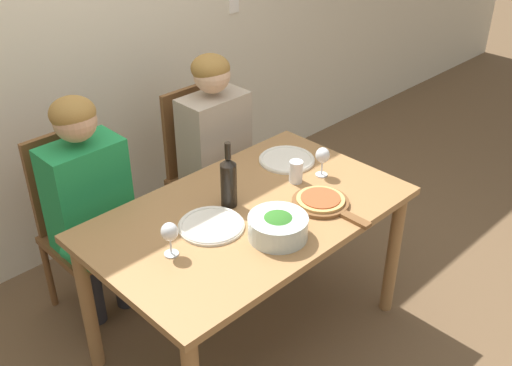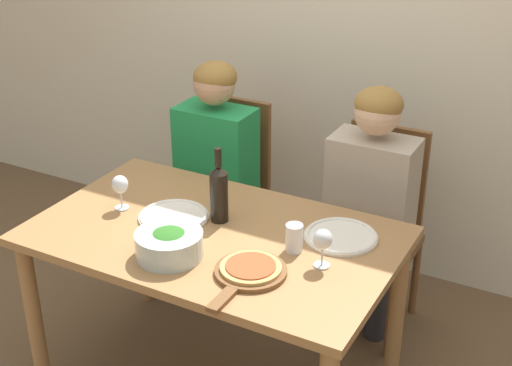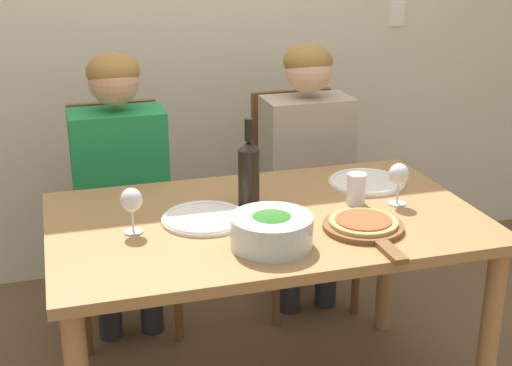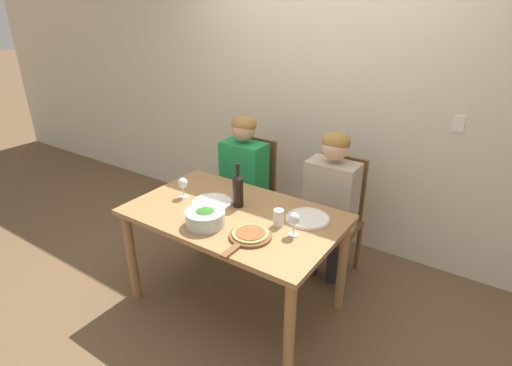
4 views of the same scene
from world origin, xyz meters
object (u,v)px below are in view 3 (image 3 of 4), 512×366
at_px(broccoli_bowl, 272,230).
at_px(dinner_plate_left, 205,218).
at_px(chair_left, 121,212).
at_px(wine_bottle, 249,173).
at_px(pizza_on_board, 365,226).
at_px(chair_right, 298,193).
at_px(person_woman, 120,172).
at_px(wine_glass_left, 132,202).
at_px(wine_glass_right, 399,176).
at_px(water_tumbler, 356,189).
at_px(person_man, 308,155).
at_px(dinner_plate_right, 366,182).

relative_size(broccoli_bowl, dinner_plate_left, 0.88).
xyz_separation_m(chair_left, broccoli_bowl, (0.36, -1.03, 0.30)).
xyz_separation_m(wine_bottle, pizza_on_board, (0.30, -0.30, -0.11)).
xyz_separation_m(chair_right, pizza_on_board, (-0.13, -1.00, 0.26)).
bearing_deg(chair_left, person_woman, -90.00).
xyz_separation_m(dinner_plate_left, wine_glass_left, (-0.24, -0.03, 0.10)).
height_order(person_woman, wine_glass_right, person_woman).
relative_size(chair_right, pizza_on_board, 2.42).
height_order(pizza_on_board, wine_glass_right, wine_glass_right).
relative_size(person_woman, water_tumbler, 11.01).
bearing_deg(dinner_plate_left, wine_bottle, 23.47).
xyz_separation_m(person_man, water_tumbler, (-0.06, -0.66, 0.08)).
xyz_separation_m(wine_glass_right, water_tumbler, (-0.14, 0.05, -0.05)).
distance_m(broccoli_bowl, pizza_on_board, 0.33).
height_order(broccoli_bowl, pizza_on_board, broccoli_bowl).
bearing_deg(person_woman, broccoli_bowl, -68.37).
xyz_separation_m(chair_right, wine_glass_left, (-0.85, -0.81, 0.35)).
xyz_separation_m(person_woman, wine_glass_left, (-0.03, -0.69, 0.13)).
bearing_deg(wine_bottle, chair_right, 58.24).
bearing_deg(person_man, pizza_on_board, -98.55).
relative_size(chair_left, dinner_plate_right, 3.38).
bearing_deg(chair_right, person_man, -90.00).
bearing_deg(person_man, water_tumbler, -95.61).
bearing_deg(person_man, dinner_plate_right, -83.46).
bearing_deg(chair_left, broccoli_bowl, -70.65).
distance_m(person_man, pizza_on_board, 0.89).
xyz_separation_m(person_man, broccoli_bowl, (-0.45, -0.91, 0.08)).
distance_m(chair_right, water_tumbler, 0.83).
bearing_deg(person_man, dinner_plate_left, -132.66).
xyz_separation_m(broccoli_bowl, water_tumbler, (0.39, 0.25, 0.00)).
bearing_deg(broccoli_bowl, chair_left, 109.35).
xyz_separation_m(chair_right, dinner_plate_left, (-0.61, -0.78, 0.26)).
bearing_deg(dinner_plate_right, pizza_on_board, -115.51).
height_order(broccoli_bowl, wine_glass_left, wine_glass_left).
relative_size(chair_left, pizza_on_board, 2.42).
bearing_deg(person_woman, wine_bottle, -56.89).
height_order(dinner_plate_left, wine_glass_right, wine_glass_right).
height_order(chair_left, person_woman, person_woman).
relative_size(chair_left, chair_right, 1.00).
height_order(dinner_plate_left, dinner_plate_right, same).
bearing_deg(chair_left, wine_glass_left, -92.29).
bearing_deg(wine_glass_left, dinner_plate_left, 7.54).
relative_size(wine_bottle, wine_glass_left, 2.10).
relative_size(chair_right, wine_glass_right, 6.43).
distance_m(chair_left, dinner_plate_left, 0.84).
distance_m(chair_left, wine_glass_right, 1.26).
height_order(chair_right, wine_glass_left, chair_right).
distance_m(chair_left, wine_bottle, 0.88).
relative_size(wine_bottle, dinner_plate_right, 1.10).
relative_size(chair_right, person_woman, 0.80).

